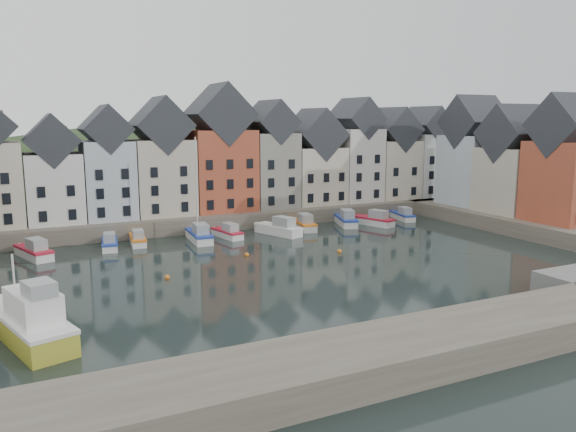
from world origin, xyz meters
TOP-DOWN VIEW (x-y plane):
  - ground at (0.00, 0.00)m, footprint 260.00×260.00m
  - far_quay at (0.00, 30.00)m, footprint 90.00×16.00m
  - right_quay at (37.00, 3.00)m, footprint 14.00×54.00m
  - near_wall at (-10.00, -22.00)m, footprint 50.00×6.00m
  - hillside at (0.02, 56.00)m, footprint 153.60×70.40m
  - far_terrace at (3.21, 28.00)m, footprint 72.37×8.16m
  - right_terrace at (36.00, 8.07)m, footprint 8.30×24.25m
  - mooring_buoys at (-4.00, 5.33)m, footprint 20.50×5.50m
  - boat_a at (-24.91, 17.18)m, footprint 3.99×6.76m
  - boat_b at (-16.90, 18.30)m, footprint 2.52×5.83m
  - boat_c at (-13.52, 19.15)m, footprint 2.29×5.59m
  - boat_d at (-6.41, 17.54)m, footprint 2.55×6.87m
  - boat_e at (-2.53, 18.12)m, footprint 2.70×5.80m
  - boat_f at (4.12, 16.91)m, footprint 4.45×7.30m
  - boat_g at (8.59, 18.82)m, footprint 2.89×6.66m
  - boat_h at (15.42, 18.90)m, footprint 4.02×6.98m
  - boat_i at (18.99, 17.13)m, footprint 3.99×6.68m
  - boat_j at (25.38, 18.92)m, footprint 2.88×5.87m
  - large_vessel at (-26.03, -7.62)m, footprint 6.13×11.63m

SIDE VIEW (x-z plane):
  - hillside at x=0.02m, z-range -49.96..14.04m
  - ground at x=0.00m, z-range 0.00..0.00m
  - mooring_buoys at x=-4.00m, z-range -0.10..0.40m
  - boat_c at x=-13.52m, z-range -0.42..1.67m
  - boat_e at x=-2.53m, z-range -0.43..1.71m
  - boat_j at x=25.38m, z-range -0.44..1.72m
  - boat_b at x=-16.90m, z-range -0.44..1.73m
  - boat_i at x=18.99m, z-range -0.50..1.96m
  - boat_g at x=8.59m, z-range -0.50..1.97m
  - boat_a at x=-24.91m, z-range -0.50..1.98m
  - boat_h at x=15.42m, z-range -0.52..2.04m
  - boat_f at x=4.12m, z-range -0.54..2.14m
  - boat_d at x=-6.41m, z-range -5.61..7.29m
  - far_quay at x=0.00m, z-range 0.00..2.00m
  - right_quay at x=37.00m, z-range 0.00..2.00m
  - near_wall at x=-10.00m, z-range 0.00..2.00m
  - large_vessel at x=-26.03m, z-range -1.55..4.30m
  - far_terrace at x=3.21m, z-range -0.01..17.76m
  - right_terrace at x=36.00m, z-range 0.73..17.10m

